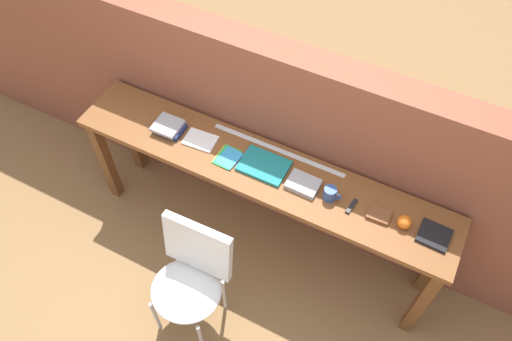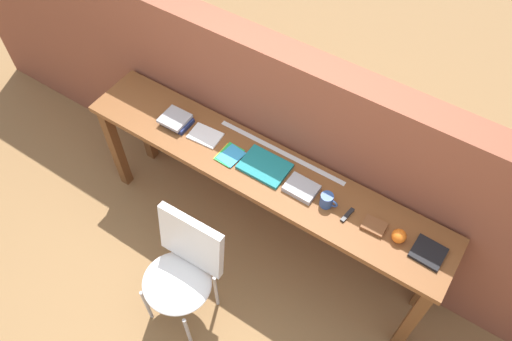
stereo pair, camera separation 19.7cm
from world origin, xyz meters
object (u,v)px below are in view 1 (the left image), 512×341
Objects in this scene: mug at (330,194)px; leather_journal_brown at (379,215)px; chair_white_moulded at (190,276)px; book_stack_leftmost at (169,127)px; magazine_cycling at (200,140)px; book_open_centre at (264,166)px; book_repair_rightmost at (434,235)px; pamphlet_pile_colourful at (227,157)px; sports_ball_small at (404,222)px; multitool_folded at (352,206)px.

leather_journal_brown is at bearing 2.91° from mug.
chair_white_moulded is 8.10× the size of mug.
book_stack_leftmost is 1.47× the size of leather_journal_brown.
magazine_cycling reaches higher than chair_white_moulded.
book_stack_leftmost is 0.65× the size of book_open_centre.
book_repair_rightmost is at bearing -0.03° from leather_journal_brown.
pamphlet_pile_colourful is at bearing 98.08° from chair_white_moulded.
book_repair_rightmost is (0.32, 0.01, -0.00)m from leather_journal_brown.
leather_journal_brown is 0.15m from sports_ball_small.
chair_white_moulded is 0.96m from book_stack_leftmost.
chair_white_moulded is 3.02× the size of book_open_centre.
leather_journal_brown is (1.20, -0.01, 0.01)m from magazine_cycling.
leather_journal_brown is at bearing -0.92° from book_open_centre.
book_open_centre reaches higher than multitool_folded.
book_repair_rightmost is (1.30, 0.04, 0.00)m from pamphlet_pile_colourful.
book_stack_leftmost is at bearing -177.41° from book_repair_rightmost.
book_stack_leftmost is at bearing 179.97° from sports_ball_small.
magazine_cycling is at bearing -177.86° from book_repair_rightmost.
sports_ball_small is at bearing 2.84° from multitool_folded.
book_stack_leftmost is (-0.54, 0.69, 0.38)m from chair_white_moulded.
mug reaches higher than sports_ball_small.
sports_ball_small is at bearing 1.96° from mug.
multitool_folded is 0.16m from leather_journal_brown.
book_open_centre is 0.58m from multitool_folded.
magazine_cycling is 1.19× the size of pamphlet_pile_colourful.
book_repair_rightmost is at bearing 2.60° from mug.
book_open_centre is 2.68× the size of multitool_folded.
mug is 0.14m from multitool_folded.
book_open_centre reaches higher than pamphlet_pile_colourful.
book_open_centre is (0.14, 0.70, 0.36)m from chair_white_moulded.
multitool_folded is 0.48m from book_repair_rightmost.
mug is 1.00× the size of multitool_folded.
pamphlet_pile_colourful is 1.00× the size of book_repair_rightmost.
book_open_centre is 2.27× the size of leather_journal_brown.
mug is (0.59, 0.67, 0.40)m from chair_white_moulded.
pamphlet_pile_colourful is 1.12m from sports_ball_small.
book_stack_leftmost is 1.13m from mug.
book_repair_rightmost reaches higher than magazine_cycling.
pamphlet_pile_colourful is 1.30m from book_repair_rightmost.
sports_ball_small reaches higher than magazine_cycling.
magazine_cycling is 0.90m from mug.
book_open_centre is at bearing 1.16° from book_stack_leftmost.
chair_white_moulded is at bearing -70.28° from magazine_cycling.
sports_ball_small is at bearing -0.73° from book_open_centre.
mug reaches higher than leather_journal_brown.
multitool_folded is at bearing -174.46° from book_repair_rightmost.
magazine_cycling is at bearing -179.74° from book_open_centre.
book_open_centre reaches higher than magazine_cycling.
pamphlet_pile_colourful is (0.45, -0.03, -0.02)m from book_stack_leftmost.
chair_white_moulded is at bearing -101.11° from book_open_centre.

